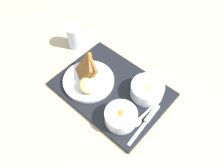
% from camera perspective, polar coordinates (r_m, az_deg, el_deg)
% --- Properties ---
extents(ground_plane, '(4.00, 4.00, 0.00)m').
position_cam_1_polar(ground_plane, '(0.97, -0.00, -1.51)').
color(ground_plane, tan).
extents(serving_tray, '(0.48, 0.38, 0.01)m').
position_cam_1_polar(serving_tray, '(0.96, -0.00, -1.28)').
color(serving_tray, black).
rests_on(serving_tray, ground_plane).
extents(bowl_salad, '(0.12, 0.12, 0.06)m').
position_cam_1_polar(bowl_salad, '(0.86, 2.16, -7.73)').
color(bowl_salad, silver).
rests_on(bowl_salad, serving_tray).
extents(bowl_soup, '(0.13, 0.13, 0.06)m').
position_cam_1_polar(bowl_soup, '(0.93, 8.48, -1.26)').
color(bowl_soup, silver).
rests_on(bowl_soup, serving_tray).
extents(plate_main, '(0.21, 0.21, 0.10)m').
position_cam_1_polar(plate_main, '(0.96, -5.76, 1.18)').
color(plate_main, silver).
rests_on(plate_main, serving_tray).
extents(knife, '(0.03, 0.19, 0.02)m').
position_cam_1_polar(knife, '(0.89, 9.11, -7.75)').
color(knife, silver).
rests_on(knife, serving_tray).
extents(spoon, '(0.05, 0.14, 0.01)m').
position_cam_1_polar(spoon, '(0.89, 6.79, -8.29)').
color(spoon, silver).
rests_on(spoon, serving_tray).
extents(glass_water, '(0.07, 0.07, 0.11)m').
position_cam_1_polar(glass_water, '(1.11, -8.85, 10.97)').
color(glass_water, silver).
rests_on(glass_water, ground_plane).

